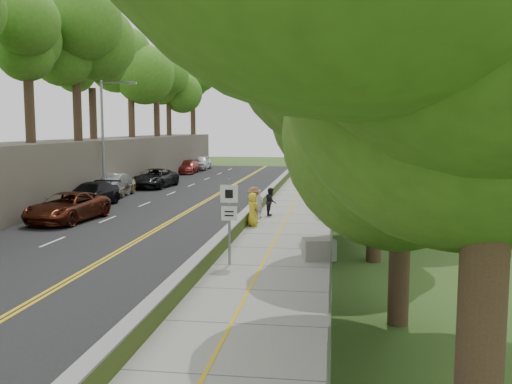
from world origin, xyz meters
The scene contains 24 objects.
ground centered at (0.00, 0.00, 0.00)m, with size 140.00×140.00×0.00m, color #33511E.
road centered at (-5.40, 15.00, 0.02)m, with size 11.20×66.00×0.04m, color black.
sidewalk centered at (2.55, 15.00, 0.03)m, with size 4.20×66.00×0.05m, color gray.
jersey_barrier centered at (0.25, 15.00, 0.30)m, with size 0.42×66.00×0.60m, color #A7E731.
rock_embankment centered at (-13.50, 15.00, 2.00)m, with size 5.00×66.00×4.00m, color #595147.
chainlink_fence centered at (4.65, 15.00, 1.00)m, with size 0.04×66.00×2.00m, color slate.
trees_embankment centered at (-13.00, 15.00, 10.50)m, with size 6.40×66.00×13.00m, color #44821F, non-canonical shape.
trees_fenceside centered at (7.00, 15.00, 7.00)m, with size 7.00×66.00×14.00m, color #477620, non-canonical shape.
streetlight centered at (-10.46, 14.00, 4.64)m, with size 2.52×0.22×8.00m.
signpost centered at (1.05, -3.02, 1.96)m, with size 0.62×0.09×3.10m.
construction_barrel centered at (3.48, 18.11, 0.46)m, with size 0.49×0.49×0.81m, color orange.
concrete_block centered at (4.18, -1.74, 0.44)m, with size 1.16×0.87×0.77m, color gray.
car_2 centered at (-9.00, 5.08, 0.79)m, with size 2.50×5.41×1.50m, color #4E1C0E.
car_3 centered at (-10.07, 10.48, 0.78)m, with size 2.08×5.12×1.49m, color black.
car_4 centered at (-10.60, 16.17, 0.78)m, with size 1.75×4.34×1.48m, color tan.
car_5 centered at (-10.60, 14.70, 0.86)m, with size 1.74×4.99×1.64m, color #9FA0A6.
car_6 centered at (-9.67, 21.80, 0.80)m, with size 2.52×5.47×1.52m, color black.
car_7 centered at (-10.60, 35.86, 0.72)m, with size 1.91×4.71×1.37m, color maroon.
car_8 centered at (-10.46, 41.48, 0.84)m, with size 1.90×4.72×1.61m, color white.
painter_0 centered at (0.75, 4.99, 0.88)m, with size 0.81×0.53×1.66m, color yellow.
painter_1 centered at (0.75, 7.51, 0.82)m, with size 0.56×0.37×1.54m, color beige.
painter_2 centered at (1.27, 8.43, 0.83)m, with size 0.76×0.59×1.56m, color black.
painter_3 centered at (0.75, 5.36, 1.01)m, with size 1.24×0.71×1.92m, color brown.
person_far centered at (4.15, 24.28, 0.89)m, with size 0.99×0.41×1.69m, color black.
Camera 1 is at (4.67, -22.59, 4.95)m, focal length 40.00 mm.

